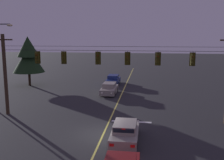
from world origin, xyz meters
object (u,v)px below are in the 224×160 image
Objects in this scene: car_oncoming_trailing at (113,80)px; traffic_light_rightmost at (158,59)px; car_oncoming_lead at (109,89)px; traffic_light_far_right at (193,59)px; traffic_light_right_inner at (127,59)px; traffic_light_left_inner at (63,58)px; traffic_light_leftmost at (37,57)px; traffic_light_centre at (98,58)px; tree_verge_near at (28,56)px; car_waiting_near_lane at (125,132)px.

traffic_light_rightmost is at bearing -70.05° from car_oncoming_trailing.
car_oncoming_lead and car_oncoming_trailing have the same top height.
traffic_light_rightmost is 2.80m from traffic_light_far_right.
car_oncoming_lead is 1.00× the size of car_oncoming_trailing.
traffic_light_right_inner is 1.00× the size of traffic_light_far_right.
traffic_light_rightmost is at bearing -60.43° from car_oncoming_lead.
traffic_light_right_inner and traffic_light_far_right have the same top height.
traffic_light_right_inner is at bearing 0.00° from traffic_light_left_inner.
traffic_light_leftmost and traffic_light_centre have the same top height.
tree_verge_near is at bearing 125.67° from traffic_light_left_inner.
traffic_light_leftmost is 0.28× the size of car_waiting_near_lane.
traffic_light_centre is at bearing 180.00° from traffic_light_right_inner.
car_oncoming_lead is (-5.56, 9.80, -4.70)m from traffic_light_rightmost.
tree_verge_near is (-9.80, 13.65, -1.03)m from traffic_light_left_inner.
traffic_light_left_inner reaches higher than car_oncoming_lead.
tree_verge_near is at bearing 133.28° from traffic_light_centre.
car_oncoming_lead is at bearing -86.65° from car_oncoming_trailing.
traffic_light_centre is 1.00× the size of traffic_light_rightmost.
tree_verge_near reaches higher than car_waiting_near_lane.
traffic_light_left_inner is at bearing 0.00° from traffic_light_leftmost.
traffic_light_far_right is at bearing -33.34° from tree_verge_near.
traffic_light_leftmost is at bearing 180.00° from traffic_light_centre.
traffic_light_leftmost is 1.00× the size of traffic_light_rightmost.
tree_verge_near reaches higher than traffic_light_rightmost.
traffic_light_right_inner is (5.61, 0.00, 0.00)m from traffic_light_left_inner.
traffic_light_right_inner is 17.37m from car_oncoming_trailing.
traffic_light_right_inner is 6.72m from car_waiting_near_lane.
traffic_light_far_right is (5.35, 0.00, 0.00)m from traffic_light_right_inner.
traffic_light_leftmost is at bearing 180.00° from traffic_light_rightmost.
traffic_light_far_right is (7.90, 0.00, 0.00)m from traffic_light_centre.
traffic_light_left_inner is at bearing -97.69° from car_oncoming_trailing.
traffic_light_leftmost and traffic_light_right_inner have the same top height.
traffic_light_left_inner reaches higher than car_waiting_near_lane.
car_oncoming_trailing is (4.62, 16.37, -4.70)m from traffic_light_leftmost.
traffic_light_centre is 7.28m from car_waiting_near_lane.
traffic_light_left_inner is 8.92m from car_waiting_near_lane.
traffic_light_far_right is 8.42m from car_waiting_near_lane.
traffic_light_leftmost is 11.96m from car_oncoming_lead.
traffic_light_centre is 0.28× the size of car_oncoming_lead.
car_waiting_near_lane is (8.29, -4.79, -4.70)m from traffic_light_leftmost.
traffic_light_left_inner is at bearing 180.00° from traffic_light_rightmost.
traffic_light_right_inner is at bearing -41.55° from tree_verge_near.
traffic_light_leftmost is at bearing 180.00° from traffic_light_far_right.
traffic_light_right_inner is at bearing 180.00° from traffic_light_rightmost.
traffic_light_centre is 1.00× the size of traffic_light_right_inner.
traffic_light_centre is at bearing -87.05° from car_oncoming_trailing.
traffic_light_centre is 5.10m from traffic_light_rightmost.
traffic_light_left_inner is 0.28× the size of car_oncoming_trailing.
tree_verge_near is (-15.40, 13.65, -1.03)m from traffic_light_right_inner.
car_waiting_near_lane is at bearing -39.22° from traffic_light_left_inner.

